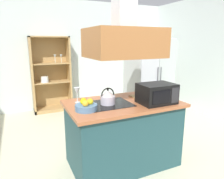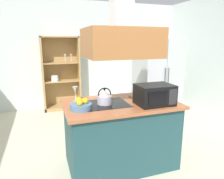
{
  "view_description": "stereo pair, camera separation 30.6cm",
  "coord_description": "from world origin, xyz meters",
  "px_view_note": "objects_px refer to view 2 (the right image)",
  "views": [
    {
      "loc": [
        -1.03,
        -2.4,
        1.7
      ],
      "look_at": [
        0.22,
        0.31,
        1.0
      ],
      "focal_mm": 33.26,
      "sensor_mm": 36.0,
      "label": 1
    },
    {
      "loc": [
        -0.75,
        -2.51,
        1.7
      ],
      "look_at": [
        0.22,
        0.31,
        1.0
      ],
      "focal_mm": 33.26,
      "sensor_mm": 36.0,
      "label": 2
    }
  ],
  "objects_px": {
    "fruit_bowl": "(81,105)",
    "dish_cabinet": "(61,77)",
    "refrigerator": "(157,79)",
    "cutting_board": "(143,97)",
    "microwave": "(155,95)",
    "wine_glass_on_counter": "(75,91)",
    "kettle": "(104,97)"
  },
  "relations": [
    {
      "from": "dish_cabinet",
      "to": "cutting_board",
      "type": "height_order",
      "value": "dish_cabinet"
    },
    {
      "from": "refrigerator",
      "to": "fruit_bowl",
      "type": "xyz_separation_m",
      "value": [
        -2.02,
        -1.64,
        0.07
      ]
    },
    {
      "from": "refrigerator",
      "to": "wine_glass_on_counter",
      "type": "distance_m",
      "value": 2.4
    },
    {
      "from": "cutting_board",
      "to": "dish_cabinet",
      "type": "bearing_deg",
      "value": 108.52
    },
    {
      "from": "refrigerator",
      "to": "kettle",
      "type": "relative_size",
      "value": 8.13
    },
    {
      "from": "refrigerator",
      "to": "cutting_board",
      "type": "distance_m",
      "value": 1.77
    },
    {
      "from": "cutting_board",
      "to": "fruit_bowl",
      "type": "relative_size",
      "value": 1.29
    },
    {
      "from": "kettle",
      "to": "microwave",
      "type": "height_order",
      "value": "microwave"
    },
    {
      "from": "kettle",
      "to": "cutting_board",
      "type": "relative_size",
      "value": 0.64
    },
    {
      "from": "fruit_bowl",
      "to": "dish_cabinet",
      "type": "bearing_deg",
      "value": 89.13
    },
    {
      "from": "dish_cabinet",
      "to": "wine_glass_on_counter",
      "type": "bearing_deg",
      "value": -91.15
    },
    {
      "from": "refrigerator",
      "to": "wine_glass_on_counter",
      "type": "xyz_separation_m",
      "value": [
        -2.02,
        -1.29,
        0.17
      ]
    },
    {
      "from": "microwave",
      "to": "fruit_bowl",
      "type": "height_order",
      "value": "microwave"
    },
    {
      "from": "fruit_bowl",
      "to": "microwave",
      "type": "bearing_deg",
      "value": -6.51
    },
    {
      "from": "refrigerator",
      "to": "cutting_board",
      "type": "height_order",
      "value": "refrigerator"
    },
    {
      "from": "microwave",
      "to": "wine_glass_on_counter",
      "type": "distance_m",
      "value": 1.05
    },
    {
      "from": "dish_cabinet",
      "to": "cutting_board",
      "type": "bearing_deg",
      "value": -71.48
    },
    {
      "from": "dish_cabinet",
      "to": "cutting_board",
      "type": "distance_m",
      "value": 2.84
    },
    {
      "from": "dish_cabinet",
      "to": "microwave",
      "type": "bearing_deg",
      "value": -73.72
    },
    {
      "from": "cutting_board",
      "to": "fruit_bowl",
      "type": "distance_m",
      "value": 0.98
    },
    {
      "from": "kettle",
      "to": "fruit_bowl",
      "type": "relative_size",
      "value": 0.82
    },
    {
      "from": "microwave",
      "to": "wine_glass_on_counter",
      "type": "relative_size",
      "value": 2.23
    },
    {
      "from": "refrigerator",
      "to": "dish_cabinet",
      "type": "bearing_deg",
      "value": 146.81
    },
    {
      "from": "kettle",
      "to": "fruit_bowl",
      "type": "distance_m",
      "value": 0.35
    },
    {
      "from": "dish_cabinet",
      "to": "fruit_bowl",
      "type": "height_order",
      "value": "dish_cabinet"
    },
    {
      "from": "dish_cabinet",
      "to": "wine_glass_on_counter",
      "type": "xyz_separation_m",
      "value": [
        -0.05,
        -2.58,
        0.25
      ]
    },
    {
      "from": "cutting_board",
      "to": "fruit_bowl",
      "type": "bearing_deg",
      "value": -165.91
    },
    {
      "from": "cutting_board",
      "to": "microwave",
      "type": "distance_m",
      "value": 0.37
    },
    {
      "from": "kettle",
      "to": "wine_glass_on_counter",
      "type": "bearing_deg",
      "value": 144.33
    },
    {
      "from": "refrigerator",
      "to": "microwave",
      "type": "bearing_deg",
      "value": -121.8
    },
    {
      "from": "microwave",
      "to": "wine_glass_on_counter",
      "type": "xyz_separation_m",
      "value": [
        -0.94,
        0.46,
        0.02
      ]
    },
    {
      "from": "wine_glass_on_counter",
      "to": "fruit_bowl",
      "type": "bearing_deg",
      "value": -88.86
    }
  ]
}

